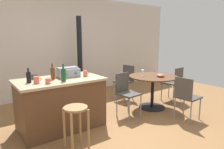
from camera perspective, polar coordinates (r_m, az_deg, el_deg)
ground_plane at (r=3.80m, az=1.54°, el=-14.16°), size 8.80×8.80×0.00m
back_wall at (r=5.70m, az=-14.59°, el=7.83°), size 8.00×0.10×2.70m
kitchen_island at (r=3.68m, az=-14.31°, el=-7.92°), size 1.45×0.86×0.88m
wooden_stool at (r=2.95m, az=-10.20°, el=-12.02°), size 0.34×0.34×0.63m
dining_table at (r=4.60m, az=11.46°, el=-2.48°), size 1.07×1.07×0.74m
folding_chair_near at (r=4.07m, az=4.10°, el=-4.66°), size 0.44×0.44×0.88m
folding_chair_far at (r=4.10m, az=20.31°, el=-5.54°), size 0.42×0.42×0.85m
folding_chair_left at (r=5.23m, az=17.23°, el=-1.87°), size 0.44×0.44×0.86m
folding_chair_right at (r=5.17m, az=3.82°, el=-1.36°), size 0.46×0.46×0.88m
wood_stove at (r=5.46m, az=-8.94°, el=-0.95°), size 0.44×0.45×2.12m
toolbox at (r=3.70m, az=-12.51°, el=0.61°), size 0.38×0.28×0.18m
bottle_0 at (r=3.35m, az=-13.61°, el=-0.03°), size 0.08×0.08×0.28m
bottle_1 at (r=3.54m, az=-16.49°, el=0.35°), size 0.07×0.07×0.27m
bottle_2 at (r=3.41m, az=-22.57°, el=-0.67°), size 0.07×0.07×0.23m
cup_0 at (r=3.24m, az=-17.72°, el=-1.77°), size 0.11×0.08×0.08m
cup_1 at (r=3.32m, az=-20.62°, el=-1.45°), size 0.12×0.09×0.11m
cup_2 at (r=3.67m, az=-21.26°, el=-0.58°), size 0.12×0.09×0.09m
cup_3 at (r=3.68m, az=-7.53°, el=0.25°), size 0.12×0.08×0.10m
wine_glass at (r=4.54m, az=8.71°, el=1.00°), size 0.07×0.07×0.14m
serving_bowl at (r=4.48m, az=13.59°, el=-0.23°), size 0.18×0.18×0.07m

